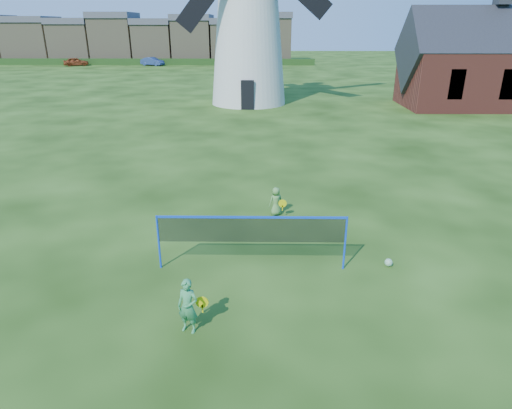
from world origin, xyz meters
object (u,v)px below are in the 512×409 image
at_px(car_left, 76,62).
at_px(chapel, 491,65).
at_px(player_boy, 276,201).
at_px(car_right, 152,61).
at_px(badminton_net, 252,230).
at_px(windmill, 248,21).
at_px(play_ball, 389,262).
at_px(player_girl, 188,306).

bearing_deg(car_left, chapel, -149.40).
relative_size(player_boy, car_right, 0.26).
distance_m(chapel, badminton_net, 31.95).
bearing_deg(windmill, car_left, 128.31).
relative_size(chapel, car_right, 3.44).
relative_size(windmill, car_right, 4.61).
distance_m(play_ball, car_left, 72.52).
distance_m(badminton_net, play_ball, 3.91).
xyz_separation_m(badminton_net, car_right, (-17.68, 65.14, -0.49)).
bearing_deg(player_boy, car_right, -97.13).
bearing_deg(car_right, player_boy, -139.23).
bearing_deg(windmill, player_boy, -86.08).
distance_m(chapel, car_left, 61.57).
relative_size(car_left, car_right, 0.97).
bearing_deg(chapel, windmill, 175.68).
xyz_separation_m(windmill, play_ball, (4.65, -27.42, -6.36)).
bearing_deg(play_ball, car_right, 108.27).
xyz_separation_m(player_boy, play_ball, (3.01, -3.55, -0.39)).
bearing_deg(car_left, player_boy, -174.13).
bearing_deg(chapel, player_boy, -127.96).
xyz_separation_m(car_left, car_right, (12.26, 0.77, -0.00)).
relative_size(badminton_net, car_left, 1.31).
distance_m(chapel, car_right, 53.10).
bearing_deg(play_ball, windmill, 99.62).
relative_size(play_ball, car_left, 0.06).
distance_m(badminton_net, player_boy, 3.84).
height_order(player_boy, play_ball, player_boy).
relative_size(windmill, player_girl, 14.37).
distance_m(badminton_net, car_right, 67.49).
distance_m(windmill, car_right, 41.55).
height_order(player_girl, player_boy, player_girl).
bearing_deg(windmill, chapel, -4.32).
height_order(badminton_net, car_right, badminton_net).
distance_m(windmill, player_boy, 24.66).
relative_size(chapel, car_left, 3.54).
height_order(chapel, play_ball, chapel).
bearing_deg(car_right, chapel, -113.28).
height_order(windmill, car_left, windmill).
height_order(chapel, car_left, chapel).
relative_size(player_boy, play_ball, 4.57).
relative_size(play_ball, car_right, 0.06).
xyz_separation_m(windmill, car_right, (-16.80, 37.56, -5.82)).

